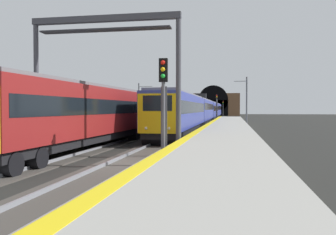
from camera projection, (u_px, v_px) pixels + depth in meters
ground_plane at (126, 165)px, 16.58m from camera, size 320.00×320.00×0.00m
platform_right at (219, 156)px, 15.79m from camera, size 112.00×4.17×1.06m
platform_right_edge_strip at (178, 143)px, 16.11m from camera, size 112.00×0.50×0.01m
track_main_line at (126, 164)px, 16.58m from camera, size 160.00×2.90×0.21m
track_adjacent_line at (41, 162)px, 17.35m from camera, size 160.00×3.10×0.21m
train_main_approaching at (206, 110)px, 65.60m from camera, size 85.53×2.86×4.95m
train_adjacent_platform at (155, 111)px, 42.60m from camera, size 61.20×3.38×5.04m
railway_signal_near at (163, 101)px, 15.95m from camera, size 0.39×0.38×4.87m
railway_signal_mid at (217, 106)px, 68.56m from camera, size 0.39×0.38×5.38m
railway_signal_far at (223, 107)px, 112.66m from camera, size 0.39×0.38×5.11m
overhead_signal_gantry at (105, 51)px, 19.82m from camera, size 0.70×8.60×7.80m
tunnel_portal at (213, 105)px, 130.68m from camera, size 2.92×19.07×11.11m
catenary_mast_near at (246, 101)px, 49.71m from camera, size 0.22×1.89×7.06m
catenary_mast_far at (139, 103)px, 61.47m from camera, size 0.22×2.47×7.04m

